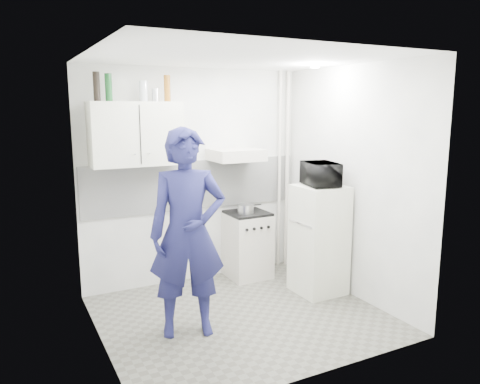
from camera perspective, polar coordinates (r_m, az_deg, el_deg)
name	(u,v)px	position (r m, az deg, el deg)	size (l,w,h in m)	color
floor	(241,316)	(5.04, 0.16, -14.83)	(2.80, 2.80, 0.00)	#606055
ceiling	(241,58)	(4.59, 0.18, 16.07)	(2.80, 2.80, 0.00)	white
wall_back	(194,177)	(5.76, -5.59, 1.87)	(2.80, 2.80, 0.00)	white
wall_left	(97,206)	(4.19, -17.07, -1.70)	(2.60, 2.60, 0.00)	white
wall_right	(351,183)	(5.42, 13.41, 1.11)	(2.60, 2.60, 0.00)	white
person	(188,233)	(4.39, -6.41, -5.02)	(0.72, 0.47, 1.97)	#1B1C4D
stove	(247,245)	(5.99, 0.92, -6.53)	(0.51, 0.51, 0.81)	beige
fridge	(319,240)	(5.51, 9.59, -5.74)	(0.52, 0.52, 1.26)	white
stove_top	(248,213)	(5.88, 0.93, -2.59)	(0.49, 0.49, 0.03)	black
saucepan	(246,209)	(5.80, 0.69, -2.05)	(0.20, 0.20, 0.11)	silver
microwave	(321,174)	(5.35, 9.84, 2.16)	(0.33, 0.48, 0.27)	black
bottle_a	(97,87)	(5.21, -17.09, 12.19)	(0.07, 0.07, 0.30)	black
bottle_b	(109,87)	(5.24, -15.73, 12.17)	(0.07, 0.07, 0.29)	#144C1E
canister_a	(143,91)	(5.33, -11.70, 11.94)	(0.09, 0.09, 0.22)	#B2B7BC
canister_b	(155,95)	(5.36, -10.29, 11.54)	(0.07, 0.07, 0.14)	silver
bottle_e	(167,88)	(5.41, -8.87, 12.36)	(0.07, 0.07, 0.29)	brown
upper_cabinet	(136,134)	(5.31, -12.57, 6.93)	(1.00, 0.35, 0.70)	white
range_hood	(236,155)	(5.69, -0.47, 4.55)	(0.60, 0.50, 0.14)	beige
backsplash	(195,185)	(5.76, -5.52, 0.87)	(2.74, 0.03, 0.60)	white
pipe_a	(287,171)	(6.29, 5.76, 2.57)	(0.05, 0.05, 2.60)	beige
pipe_b	(279,172)	(6.22, 4.84, 2.50)	(0.04, 0.04, 2.60)	beige
ceiling_spot_fixture	(315,67)	(5.28, 9.13, 14.85)	(0.10, 0.10, 0.02)	white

